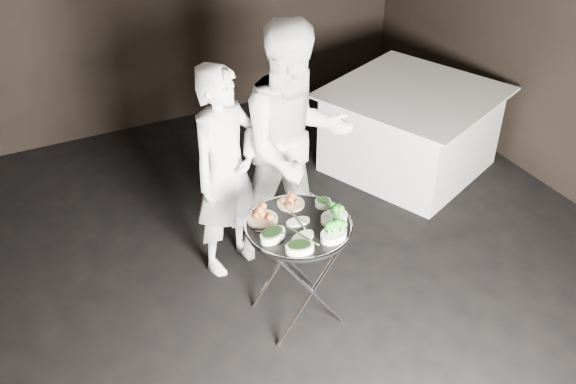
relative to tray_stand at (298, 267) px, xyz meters
name	(u,v)px	position (x,y,z in m)	size (l,w,h in m)	color
floor	(290,350)	(-0.19, -0.25, -0.46)	(6.00, 7.00, 0.05)	black
tray_stand	(298,267)	(0.00, 0.00, 0.00)	(0.53, 0.44, 0.77)	silver
serving_tray	(299,226)	(0.00, 0.00, 0.34)	(0.69, 0.69, 0.04)	black
potato_plate_a	(262,216)	(-0.19, 0.15, 0.39)	(0.20, 0.20, 0.07)	beige
potato_plate_b	(291,201)	(0.06, 0.22, 0.38)	(0.18, 0.18, 0.07)	beige
greens_bowl	(323,202)	(0.24, 0.12, 0.38)	(0.11, 0.11, 0.06)	white
asparagus_plate_a	(298,221)	(0.01, 0.02, 0.37)	(0.16, 0.10, 0.03)	white
asparagus_plate_b	(302,237)	(-0.04, -0.14, 0.37)	(0.20, 0.15, 0.04)	white
spinach_bowl_a	(273,234)	(-0.21, -0.05, 0.39)	(0.21, 0.17, 0.08)	white
spinach_bowl_b	(300,247)	(-0.12, -0.24, 0.39)	(0.20, 0.16, 0.07)	white
broccoli_bowl_a	(334,216)	(0.22, -0.06, 0.39)	(0.19, 0.15, 0.08)	white
broccoli_bowl_b	(334,234)	(0.13, -0.22, 0.39)	(0.22, 0.18, 0.08)	white
serving_utensils	(296,212)	(0.02, 0.07, 0.40)	(0.58, 0.43, 0.01)	silver
waiter_left	(226,172)	(-0.19, 0.75, 0.38)	(0.59, 0.39, 1.63)	white
waiter_right	(295,144)	(0.33, 0.70, 0.50)	(0.91, 0.71, 1.86)	white
dining_table	(410,130)	(1.84, 1.30, -0.04)	(1.38, 1.38, 0.79)	white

